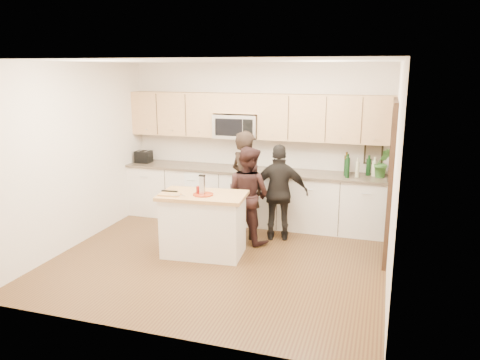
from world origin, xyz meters
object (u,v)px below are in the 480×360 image
(island, at_px, (203,224))
(woman_left, at_px, (246,185))
(toaster, at_px, (144,157))
(woman_right, at_px, (279,193))
(woman_center, at_px, (248,195))

(island, height_order, woman_left, woman_left)
(woman_left, bearing_deg, toaster, 14.07)
(toaster, xyz_separation_m, woman_left, (2.14, -0.67, -0.20))
(island, xyz_separation_m, woman_right, (0.89, 0.93, 0.29))
(toaster, bearing_deg, woman_left, -17.23)
(woman_left, bearing_deg, woman_right, -146.27)
(island, bearing_deg, toaster, 133.57)
(island, bearing_deg, woman_left, 63.10)
(island, relative_size, toaster, 4.61)
(island, height_order, woman_right, woman_right)
(island, distance_m, woman_left, 1.05)
(toaster, distance_m, woman_right, 2.76)
(island, bearing_deg, woman_right, 41.09)
(woman_left, xyz_separation_m, woman_center, (0.09, -0.21, -0.10))
(island, xyz_separation_m, woman_left, (0.36, 0.90, 0.39))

